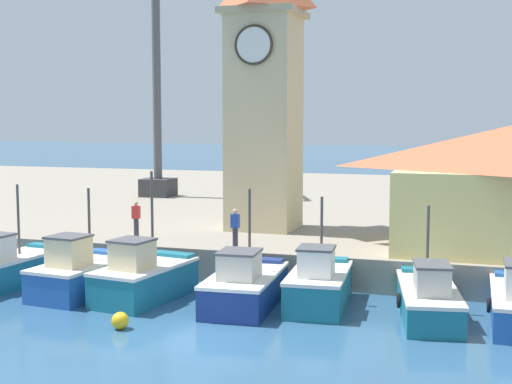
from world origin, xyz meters
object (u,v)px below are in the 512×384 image
at_px(fishing_boat_far_left, 8,267).
at_px(fishing_boat_mid_left, 245,286).
at_px(port_crane_near, 157,79).
at_px(fishing_boat_mid_right, 428,298).
at_px(fishing_boat_left_inner, 144,278).
at_px(dock_worker_near_tower, 235,228).
at_px(fishing_boat_center, 319,285).
at_px(clock_tower, 264,82).
at_px(fishing_boat_left_outer, 81,274).
at_px(mooring_buoy, 120,321).
at_px(dock_worker_along_quay, 136,219).

relative_size(fishing_boat_far_left, fishing_boat_mid_left, 1.04).
bearing_deg(port_crane_near, fishing_boat_mid_right, -46.15).
height_order(fishing_boat_left_inner, fishing_boat_mid_left, fishing_boat_left_inner).
relative_size(port_crane_near, dock_worker_near_tower, 12.56).
bearing_deg(fishing_boat_center, fishing_boat_far_left, -177.04).
height_order(fishing_boat_left_inner, dock_worker_near_tower, fishing_boat_left_inner).
relative_size(fishing_boat_far_left, fishing_boat_left_inner, 1.10).
distance_m(fishing_boat_far_left, clock_tower, 14.10).
distance_m(fishing_boat_mid_left, dock_worker_near_tower, 4.28).
relative_size(fishing_boat_left_outer, fishing_boat_mid_right, 0.80).
relative_size(fishing_boat_mid_left, mooring_buoy, 8.91).
relative_size(fishing_boat_mid_left, fishing_boat_center, 1.11).
relative_size(fishing_boat_center, port_crane_near, 0.22).
distance_m(fishing_boat_left_outer, mooring_buoy, 4.95).
xyz_separation_m(fishing_boat_left_outer, fishing_boat_left_inner, (2.58, 0.04, 0.02)).
xyz_separation_m(fishing_boat_far_left, clock_tower, (7.77, 9.05, 7.51)).
relative_size(fishing_boat_left_outer, fishing_boat_mid_left, 0.90).
xyz_separation_m(fishing_boat_center, clock_tower, (-4.57, 8.41, 7.46)).
distance_m(fishing_boat_left_outer, dock_worker_along_quay, 5.36).
relative_size(clock_tower, dock_worker_near_tower, 9.06).
bearing_deg(dock_worker_near_tower, port_crane_near, 124.02).
xyz_separation_m(mooring_buoy, dock_worker_along_quay, (-3.84, 8.64, 1.89)).
distance_m(mooring_buoy, dock_worker_along_quay, 9.64).
xyz_separation_m(clock_tower, mooring_buoy, (-0.77, -12.89, -7.98)).
height_order(fishing_boat_mid_left, port_crane_near, port_crane_near).
relative_size(fishing_boat_mid_right, mooring_buoy, 9.96).
bearing_deg(fishing_boat_mid_left, mooring_buoy, -127.28).
bearing_deg(fishing_boat_left_outer, clock_tower, 65.61).
bearing_deg(dock_worker_along_quay, fishing_boat_left_outer, -86.30).
bearing_deg(fishing_boat_center, fishing_boat_mid_left, -163.84).
bearing_deg(fishing_boat_center, dock_worker_along_quay, 155.63).
height_order(fishing_boat_far_left, mooring_buoy, fishing_boat_far_left).
bearing_deg(mooring_buoy, clock_tower, 86.56).
bearing_deg(fishing_boat_mid_left, dock_worker_along_quay, 143.93).
distance_m(fishing_boat_left_outer, dock_worker_near_tower, 6.32).
relative_size(fishing_boat_far_left, clock_tower, 0.35).
distance_m(fishing_boat_left_outer, fishing_boat_left_inner, 2.58).
distance_m(fishing_boat_center, dock_worker_along_quay, 10.17).
bearing_deg(fishing_boat_center, clock_tower, 118.51).
bearing_deg(dock_worker_along_quay, clock_tower, 42.69).
distance_m(clock_tower, mooring_buoy, 15.18).
bearing_deg(dock_worker_near_tower, fishing_boat_left_inner, -118.54).
height_order(fishing_boat_far_left, dock_worker_along_quay, fishing_boat_far_left).
relative_size(fishing_boat_left_inner, fishing_boat_center, 1.05).
height_order(clock_tower, port_crane_near, port_crane_near).
bearing_deg(fishing_boat_mid_left, fishing_boat_left_outer, -177.32).
height_order(fishing_boat_mid_left, dock_worker_near_tower, fishing_boat_mid_left).
xyz_separation_m(fishing_boat_center, dock_worker_near_tower, (-4.12, 2.96, 1.37)).
xyz_separation_m(fishing_boat_center, port_crane_near, (-15.50, 19.82, 8.35)).
xyz_separation_m(fishing_boat_far_left, fishing_boat_mid_left, (9.86, -0.08, -0.01)).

